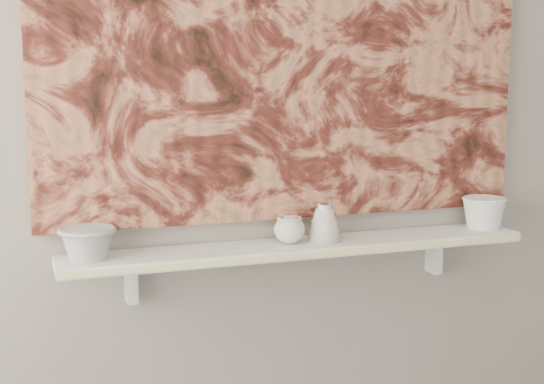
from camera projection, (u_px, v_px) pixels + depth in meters
name	position (u px, v px, depth m)	size (l,w,h in m)	color
wall_back	(290.00, 98.00, 2.24)	(3.60, 3.60, 0.00)	gray
shelf	(301.00, 248.00, 2.22)	(1.40, 0.18, 0.03)	white
shelf_stripe	(313.00, 255.00, 2.14)	(1.40, 0.01, 0.02)	#F8EFA5
bracket_left	(131.00, 282.00, 2.13)	(0.03, 0.06, 0.12)	white
bracket_right	(434.00, 254.00, 2.46)	(0.03, 0.06, 0.12)	white
painting	(292.00, 32.00, 2.20)	(1.50, 0.03, 1.10)	maroon
house_motif	(426.00, 134.00, 2.39)	(0.09, 0.00, 0.08)	black
bowl_grey	(88.00, 243.00, 2.01)	(0.15, 0.15, 0.09)	gray
cup_cream	(289.00, 230.00, 2.20)	(0.09, 0.09, 0.08)	silver
bell_vessel	(324.00, 222.00, 2.24)	(0.10, 0.10, 0.11)	silver
bowl_white	(484.00, 213.00, 2.42)	(0.14, 0.14, 0.10)	silver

